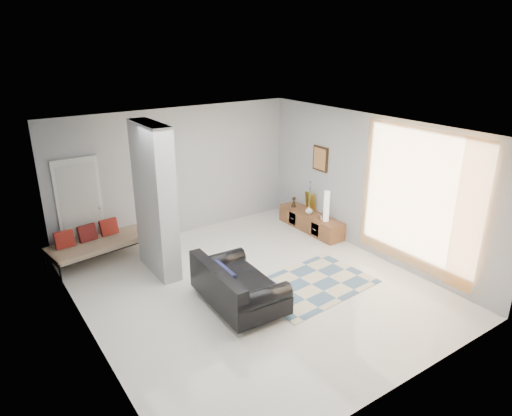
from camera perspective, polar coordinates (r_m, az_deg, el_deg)
floor at (r=8.15m, az=-0.05°, el=-10.04°), size 6.00×6.00×0.00m
ceiling at (r=7.14m, az=-0.06°, el=9.69°), size 6.00×6.00×0.00m
wall_back at (r=10.03m, az=-9.80°, el=4.34°), size 6.00×0.00×6.00m
wall_front at (r=5.56m, az=17.92°, el=-10.11°), size 6.00×0.00×6.00m
wall_left at (r=6.52m, az=-20.54°, el=-5.74°), size 0.00×6.00×6.00m
wall_right at (r=9.28m, az=14.13°, el=2.69°), size 0.00×6.00×6.00m
partition_column at (r=8.39m, az=-12.52°, el=0.93°), size 0.35×1.20×2.80m
hallway_door at (r=9.48m, az=-21.10°, el=-0.14°), size 0.85×0.06×2.04m
curtain at (r=8.53m, az=19.50°, el=0.90°), size 0.00×2.55×2.55m
wall_art at (r=10.16m, az=8.06°, el=6.12°), size 0.04×0.45×0.55m
media_console at (r=10.49m, az=6.85°, el=-1.69°), size 0.45×1.78×0.80m
loveseat at (r=7.53m, az=-2.59°, el=-9.75°), size 1.07×1.74×0.76m
daybed at (r=9.42m, az=-19.10°, el=-4.01°), size 2.03×1.10×0.77m
area_rug at (r=8.32m, az=6.95°, el=-9.47°), size 2.26×1.60×0.01m
cylinder_lamp at (r=9.94m, az=8.81°, el=0.22°), size 0.12×0.12×0.67m
bronze_figurine at (r=10.75m, az=4.73°, el=0.76°), size 0.13×0.13×0.24m
vase at (r=10.37m, az=6.64°, el=-0.25°), size 0.20×0.20×0.18m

